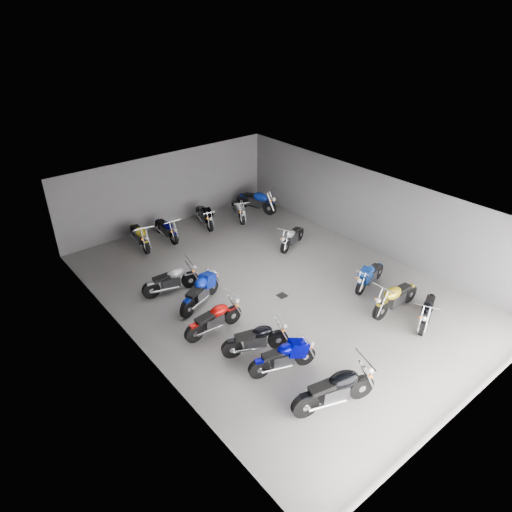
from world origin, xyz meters
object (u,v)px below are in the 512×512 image
object	(u,v)px
motorcycle_left_b	(283,357)
motorcycle_back_d	(205,216)
motorcycle_left_a	(335,390)
motorcycle_right_b	(395,297)
drain_grate	(282,296)
motorcycle_left_c	(256,339)
motorcycle_left_e	(200,291)
motorcycle_left_f	(171,280)
motorcycle_back_b	(140,235)
motorcycle_right_f	(292,237)
motorcycle_back_e	(238,210)
motorcycle_right_a	(427,311)
motorcycle_left_d	(214,319)
motorcycle_back_f	(257,201)
motorcycle_back_c	(166,229)
motorcycle_right_c	(370,275)

from	to	relation	value
motorcycle_left_b	motorcycle_back_d	distance (m)	9.61
motorcycle_left_a	motorcycle_right_b	xyz separation A→B (m)	(4.48, 1.50, -0.03)
drain_grate	motorcycle_back_d	bearing A→B (deg)	80.74
motorcycle_left_c	motorcycle_left_b	bearing A→B (deg)	27.80
motorcycle_left_e	motorcycle_back_d	xyz separation A→B (m)	(3.44, 4.97, -0.03)
motorcycle_left_f	motorcycle_back_b	distance (m)	3.79
motorcycle_right_f	motorcycle_back_e	world-z (taller)	motorcycle_back_e
drain_grate	motorcycle_right_a	distance (m)	4.68
motorcycle_right_a	motorcycle_right_b	xyz separation A→B (m)	(-0.25, 1.01, 0.06)
motorcycle_left_b	motorcycle_back_d	xyz separation A→B (m)	(3.40, 8.99, 0.00)
motorcycle_left_d	motorcycle_back_d	xyz separation A→B (m)	(3.91, 6.44, -0.01)
drain_grate	motorcycle_left_d	size ratio (longest dim) A/B	0.16
motorcycle_left_b	motorcycle_back_d	world-z (taller)	motorcycle_back_d
motorcycle_right_a	motorcycle_back_f	size ratio (longest dim) A/B	0.84
motorcycle_left_b	motorcycle_right_a	world-z (taller)	motorcycle_left_b
drain_grate	motorcycle_left_f	distance (m)	3.83
motorcycle_back_f	motorcycle_left_e	bearing A→B (deg)	19.51
motorcycle_back_c	motorcycle_back_b	bearing A→B (deg)	-0.96
motorcycle_right_b	motorcycle_right_f	distance (m)	5.31
motorcycle_back_b	motorcycle_back_d	size ratio (longest dim) A/B	1.06
motorcycle_back_c	motorcycle_left_d	bearing A→B (deg)	75.42
motorcycle_right_f	motorcycle_back_d	world-z (taller)	motorcycle_back_d
motorcycle_back_b	motorcycle_left_b	bearing A→B (deg)	96.24
motorcycle_right_b	motorcycle_back_b	bearing A→B (deg)	25.56
motorcycle_left_e	drain_grate	bearing A→B (deg)	37.92
motorcycle_back_b	motorcycle_back_e	xyz separation A→B (m)	(4.71, -0.39, -0.04)
motorcycle_left_f	motorcycle_back_d	world-z (taller)	motorcycle_left_f
motorcycle_right_a	motorcycle_left_c	bearing A→B (deg)	41.61
motorcycle_left_d	motorcycle_left_b	bearing A→B (deg)	11.32
motorcycle_right_c	motorcycle_back_e	xyz separation A→B (m)	(-0.17, 7.38, 0.01)
motorcycle_left_f	motorcycle_right_b	bearing A→B (deg)	54.25
motorcycle_right_b	motorcycle_back_f	bearing A→B (deg)	-9.51
motorcycle_left_d	motorcycle_back_b	world-z (taller)	motorcycle_back_b
motorcycle_back_b	motorcycle_back_f	world-z (taller)	motorcycle_back_f
drain_grate	motorcycle_left_a	xyz separation A→B (m)	(-2.22, -4.41, 0.54)
motorcycle_back_f	motorcycle_right_c	bearing A→B (deg)	64.65
motorcycle_left_c	motorcycle_left_f	size ratio (longest dim) A/B	0.94
motorcycle_right_c	motorcycle_left_d	bearing A→B (deg)	64.72
motorcycle_right_b	motorcycle_back_b	world-z (taller)	motorcycle_right_b
motorcycle_left_d	motorcycle_back_c	distance (m)	6.65
motorcycle_right_a	motorcycle_left_e	bearing A→B (deg)	19.33
drain_grate	motorcycle_right_c	distance (m)	3.17
motorcycle_back_e	motorcycle_back_b	bearing A→B (deg)	16.89
motorcycle_right_b	motorcycle_right_f	bearing A→B (deg)	-4.36
motorcycle_right_c	motorcycle_left_e	bearing A→B (deg)	49.61
motorcycle_right_f	motorcycle_left_c	bearing A→B (deg)	108.05
motorcycle_back_d	motorcycle_left_a	bearing A→B (deg)	87.09
motorcycle_left_d	motorcycle_right_f	xyz separation A→B (m)	(5.55, 2.51, -0.04)
motorcycle_right_b	motorcycle_back_b	distance (m)	10.19
motorcycle_left_e	motorcycle_left_f	xyz separation A→B (m)	(-0.39, 1.23, -0.02)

